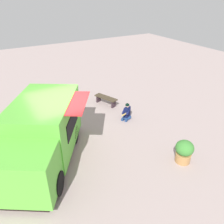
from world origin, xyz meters
TOP-DOWN VIEW (x-y plane):
  - ground_plane at (0.00, 0.00)m, footprint 40.00×40.00m
  - food_truck at (-1.09, -0.30)m, footprint 4.46×5.13m
  - person_customer at (3.42, 0.74)m, footprint 0.78×0.66m
  - planter_flowering_near at (3.50, -3.10)m, footprint 0.69×0.69m
  - planter_flowering_far at (1.78, 3.80)m, footprint 0.54×0.54m
  - plaza_bench at (3.26, 2.70)m, footprint 0.89×1.47m

SIDE VIEW (x-z plane):
  - ground_plane at x=0.00m, z-range 0.00..0.00m
  - person_customer at x=3.42m, z-range -0.11..0.76m
  - plaza_bench at x=3.26m, z-range 0.11..0.58m
  - planter_flowering_far at x=1.78m, z-range 0.03..0.78m
  - planter_flowering_near at x=3.50m, z-range 0.03..0.97m
  - food_truck at x=-1.09m, z-range -0.05..2.23m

